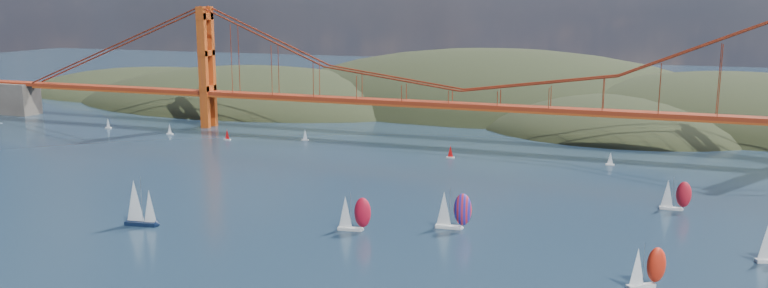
% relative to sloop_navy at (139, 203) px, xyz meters
% --- Properties ---
extents(headlands, '(725.00, 225.00, 96.00)m').
position_rel_sloop_navy_xyz_m(headlands, '(96.97, 236.71, -18.43)').
color(headlands, black).
rests_on(headlands, ground).
extents(bridge, '(552.00, 12.00, 55.00)m').
position_rel_sloop_navy_xyz_m(bridge, '(50.27, 138.42, 26.26)').
color(bridge, maroon).
rests_on(bridge, ground).
extents(sloop_navy, '(9.00, 5.54, 13.53)m').
position_rel_sloop_navy_xyz_m(sloop_navy, '(0.00, 0.00, 0.00)').
color(sloop_navy, black).
rests_on(sloop_navy, ground).
extents(racer_0, '(8.92, 4.33, 10.05)m').
position_rel_sloop_navy_xyz_m(racer_0, '(54.48, 14.94, -1.23)').
color(racer_0, silver).
rests_on(racer_0, ground).
extents(racer_1, '(8.42, 6.90, 9.65)m').
position_rel_sloop_navy_xyz_m(racer_1, '(125.65, -0.36, -1.42)').
color(racer_1, white).
rests_on(racer_1, ground).
extents(racer_3, '(8.25, 3.35, 9.49)m').
position_rel_sloop_navy_xyz_m(racer_3, '(132.39, 63.37, -1.49)').
color(racer_3, white).
rests_on(racer_3, ground).
extents(racer_rwb, '(9.55, 4.16, 10.84)m').
position_rel_sloop_navy_xyz_m(racer_rwb, '(78.00, 25.11, -0.85)').
color(racer_rwb, silver).
rests_on(racer_rwb, ground).
extents(distant_boat_0, '(3.00, 2.00, 4.70)m').
position_rel_sloop_navy_xyz_m(distant_boat_0, '(-109.39, 119.08, -3.57)').
color(distant_boat_0, silver).
rests_on(distant_boat_0, ground).
extents(distant_boat_1, '(3.00, 2.00, 4.70)m').
position_rel_sloop_navy_xyz_m(distant_boat_1, '(-73.32, 115.36, -3.57)').
color(distant_boat_1, silver).
rests_on(distant_boat_1, ground).
extents(distant_boat_2, '(3.00, 2.00, 4.70)m').
position_rel_sloop_navy_xyz_m(distant_boat_2, '(-42.52, 112.33, -3.57)').
color(distant_boat_2, silver).
rests_on(distant_boat_2, ground).
extents(distant_boat_3, '(3.00, 2.00, 4.70)m').
position_rel_sloop_navy_xyz_m(distant_boat_3, '(-11.26, 122.60, -3.57)').
color(distant_boat_3, silver).
rests_on(distant_boat_3, ground).
extents(distant_boat_8, '(3.00, 2.00, 4.70)m').
position_rel_sloop_navy_xyz_m(distant_boat_8, '(111.90, 116.78, -3.57)').
color(distant_boat_8, silver).
rests_on(distant_boat_8, ground).
extents(distant_boat_9, '(3.00, 2.00, 4.70)m').
position_rel_sloop_navy_xyz_m(distant_boat_9, '(55.04, 109.37, -3.57)').
color(distant_boat_9, silver).
rests_on(distant_boat_9, ground).
extents(gull, '(0.90, 0.25, 0.17)m').
position_rel_sloop_navy_xyz_m(gull, '(-29.85, -13.49, 21.70)').
color(gull, white).
rests_on(gull, ground).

